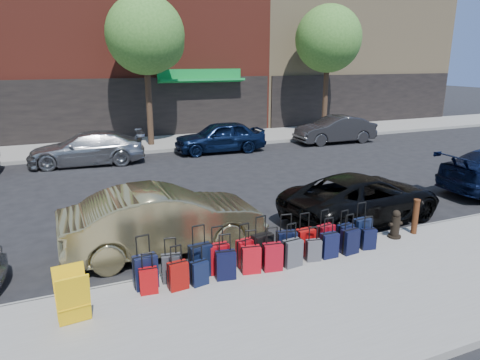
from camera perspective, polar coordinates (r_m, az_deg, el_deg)
name	(u,v)px	position (r m, az deg, el deg)	size (l,w,h in m)	color
ground	(198,203)	(13.59, -5.68, -3.05)	(120.00, 120.00, 0.00)	black
sidewalk_near	(306,306)	(8.14, 8.75, -16.24)	(60.00, 4.00, 0.15)	gray
sidewalk_far	(140,145)	(23.03, -13.19, 4.60)	(60.00, 4.00, 0.15)	gray
curb_near	(258,259)	(9.69, 2.42, -10.54)	(60.00, 0.08, 0.15)	gray
curb_far	(148,152)	(21.08, -12.22, 3.65)	(60.00, 0.08, 0.15)	gray
tree_center	(148,37)	(22.28, -12.14, 18.11)	(3.80, 3.80, 7.27)	black
tree_right	(330,41)	(26.44, 11.96, 17.70)	(3.80, 3.80, 7.27)	black
suitcase_front_0	(146,272)	(8.50, -12.48, -11.83)	(0.46, 0.29, 1.05)	black
suitcase_front_1	(172,268)	(8.64, -9.12, -11.52)	(0.40, 0.26, 0.91)	#323236
suitcase_front_2	(200,260)	(8.75, -5.29, -10.62)	(0.46, 0.27, 1.07)	black
suitcase_front_3	(219,258)	(8.87, -2.85, -10.38)	(0.41, 0.23, 0.99)	#A60A13
suitcase_front_4	(246,253)	(9.15, 0.76, -9.65)	(0.41, 0.26, 0.93)	#AB0B14
suitcase_front_5	(262,249)	(9.23, 2.99, -9.15)	(0.47, 0.31, 1.06)	black
suitcase_front_6	(286,245)	(9.46, 6.20, -8.65)	(0.46, 0.30, 1.02)	black
suitcase_front_7	(305,242)	(9.71, 8.68, -8.17)	(0.40, 0.22, 0.98)	#9B0A0A
suitcase_front_8	(325,237)	(10.04, 11.33, -7.51)	(0.43, 0.29, 0.96)	maroon
suitcase_front_9	(345,236)	(10.28, 13.82, -7.23)	(0.40, 0.26, 0.89)	black
suitcase_front_10	(362,231)	(10.51, 15.92, -6.62)	(0.44, 0.26, 1.03)	black
suitcase_back_0	(149,281)	(8.35, -12.10, -13.00)	(0.35, 0.22, 0.80)	#A00A0C
suitcase_back_1	(178,276)	(8.37, -8.26, -12.50)	(0.39, 0.25, 0.87)	maroon
suitcase_back_2	(199,273)	(8.48, -5.44, -12.22)	(0.36, 0.25, 0.79)	black
suitcase_back_3	(226,265)	(8.64, -1.93, -11.25)	(0.42, 0.29, 0.93)	black
suitcase_back_4	(251,260)	(8.87, 1.48, -10.56)	(0.42, 0.29, 0.91)	#AF0B15
suitcase_back_5	(273,257)	(8.98, 4.37, -10.19)	(0.42, 0.28, 0.93)	maroon
suitcase_back_6	(292,253)	(9.19, 7.01, -9.62)	(0.41, 0.26, 0.94)	#424248
suitcase_back_7	(313,250)	(9.51, 9.75, -9.20)	(0.35, 0.24, 0.77)	#434248
suitcase_back_8	(329,245)	(9.70, 11.81, -8.50)	(0.38, 0.22, 0.91)	black
suitcase_back_9	(350,241)	(9.99, 14.46, -7.92)	(0.40, 0.26, 0.92)	black
suitcase_back_10	(368,239)	(10.35, 16.74, -7.52)	(0.36, 0.25, 0.78)	black
fire_hydrant	(395,225)	(11.16, 20.01, -5.64)	(0.36, 0.32, 0.71)	black
bollard	(415,216)	(11.54, 22.35, -4.46)	(0.17, 0.17, 0.89)	#38190C
display_rack	(72,296)	(7.80, -21.45, -14.25)	(0.57, 0.62, 0.92)	yellow
car_near_1	(164,220)	(10.15, -10.05, -5.24)	(1.63, 4.67, 1.54)	#978B5D
car_near_2	(363,198)	(12.39, 16.03, -2.27)	(2.20, 4.76, 1.32)	black
car_far_1	(87,148)	(19.52, -19.72, 4.00)	(1.96, 4.82, 1.40)	#ACAEB3
car_far_2	(220,137)	(20.90, -2.69, 5.78)	(1.77, 4.40, 1.50)	#0C1938
car_far_3	(335,129)	(23.84, 12.56, 6.59)	(1.53, 4.40, 1.45)	#333235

